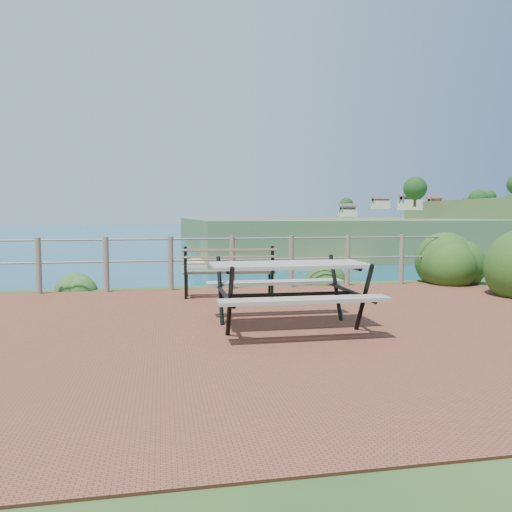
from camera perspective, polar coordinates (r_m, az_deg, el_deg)
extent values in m
cube|color=brown|center=(6.26, 1.58, -8.31)|extent=(10.00, 7.00, 0.12)
plane|color=#14737B|center=(205.97, -10.34, 4.18)|extent=(1200.00, 1200.00, 0.00)
cylinder|color=#6B5B4C|center=(9.60, -23.59, -1.03)|extent=(0.10, 0.10, 1.00)
cylinder|color=#6B5B4C|center=(9.41, -16.75, -0.94)|extent=(0.10, 0.10, 1.00)
cylinder|color=#6B5B4C|center=(9.35, -9.72, -0.84)|extent=(0.10, 0.10, 1.00)
cylinder|color=#6B5B4C|center=(9.44, -2.73, -0.73)|extent=(0.10, 0.10, 1.00)
cylinder|color=#6B5B4C|center=(9.67, 4.04, -0.61)|extent=(0.10, 0.10, 1.00)
cylinder|color=#6B5B4C|center=(10.02, 10.41, -0.49)|extent=(0.10, 0.10, 1.00)
cylinder|color=#6B5B4C|center=(10.49, 16.28, -0.37)|extent=(0.10, 0.10, 1.00)
cylinder|color=#6B5B4C|center=(11.06, 21.60, -0.26)|extent=(0.10, 0.10, 1.00)
cylinder|color=slate|center=(9.41, -2.74, 2.00)|extent=(9.40, 0.04, 0.04)
cylinder|color=slate|center=(9.44, -2.73, -0.43)|extent=(9.40, 0.04, 0.04)
cube|color=#426030|center=(258.18, 22.53, 2.65)|extent=(260.00, 180.00, 12.00)
cube|color=gray|center=(6.14, 3.71, -1.01)|extent=(1.90, 0.79, 0.04)
cube|color=gray|center=(6.18, 3.70, -3.92)|extent=(1.90, 0.28, 0.04)
cube|color=gray|center=(6.18, 3.70, -3.92)|extent=(1.90, 0.28, 0.04)
cylinder|color=black|center=(6.19, 3.69, -4.40)|extent=(1.63, 0.05, 0.05)
cube|color=brown|center=(8.49, -3.13, -1.81)|extent=(1.59, 0.52, 0.04)
cube|color=brown|center=(8.47, -3.14, 0.02)|extent=(1.56, 0.25, 0.36)
cube|color=black|center=(8.52, -3.12, -3.25)|extent=(0.05, 0.06, 0.43)
cube|color=black|center=(8.52, -3.12, -3.25)|extent=(0.05, 0.06, 0.43)
cube|color=black|center=(8.52, -3.12, -3.25)|extent=(0.05, 0.06, 0.43)
cube|color=black|center=(8.52, -3.12, -3.25)|extent=(0.05, 0.06, 0.43)
ellipsoid|color=#1C4515|center=(11.07, 21.30, -2.96)|extent=(1.26, 1.26, 1.79)
ellipsoid|color=#28541F|center=(10.17, -19.14, -3.55)|extent=(0.75, 0.75, 0.48)
ellipsoid|color=#1C4515|center=(10.61, 8.40, -3.01)|extent=(0.88, 0.88, 0.67)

